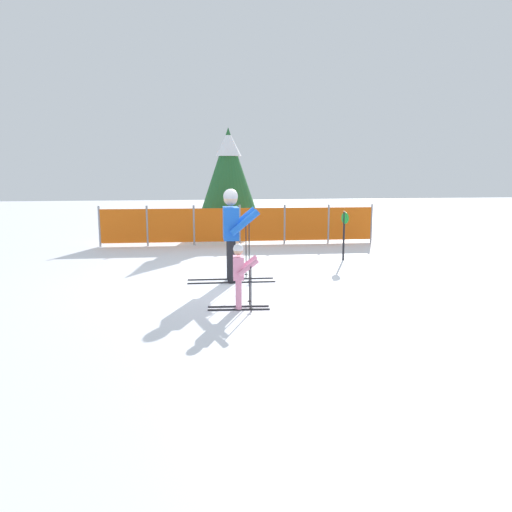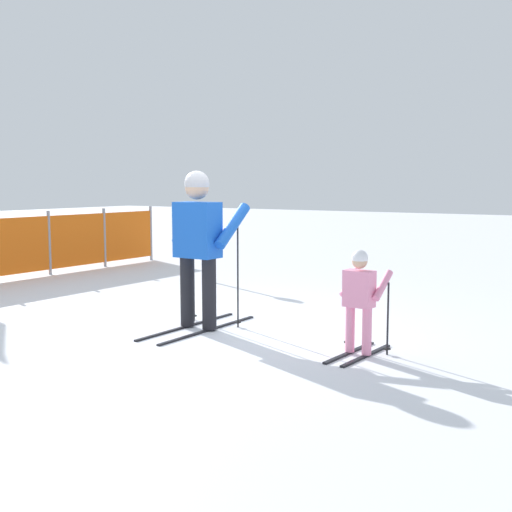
{
  "view_description": "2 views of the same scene",
  "coord_description": "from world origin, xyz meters",
  "px_view_note": "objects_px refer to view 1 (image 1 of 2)",
  "views": [
    {
      "loc": [
        -1.1,
        -9.86,
        2.17
      ],
      "look_at": [
        0.12,
        -1.09,
        0.68
      ],
      "focal_mm": 35.0,
      "sensor_mm": 36.0,
      "label": 1
    },
    {
      "loc": [
        -6.13,
        -4.62,
        1.71
      ],
      "look_at": [
        -0.47,
        -1.01,
        0.95
      ],
      "focal_mm": 45.0,
      "sensor_mm": 36.0,
      "label": 2
    }
  ],
  "objects_px": {
    "skier_adult": "(232,227)",
    "skier_child": "(240,271)",
    "conifer_far": "(229,169)",
    "safety_fence": "(240,225)",
    "trail_marker": "(344,230)"
  },
  "relations": [
    {
      "from": "skier_adult",
      "to": "skier_child",
      "type": "bearing_deg",
      "value": -90.47
    },
    {
      "from": "skier_adult",
      "to": "skier_child",
      "type": "height_order",
      "value": "skier_adult"
    },
    {
      "from": "skier_child",
      "to": "safety_fence",
      "type": "relative_size",
      "value": 0.13
    },
    {
      "from": "conifer_far",
      "to": "skier_child",
      "type": "bearing_deg",
      "value": -93.81
    },
    {
      "from": "safety_fence",
      "to": "trail_marker",
      "type": "bearing_deg",
      "value": -54.07
    },
    {
      "from": "skier_adult",
      "to": "safety_fence",
      "type": "bearing_deg",
      "value": 83.94
    },
    {
      "from": "safety_fence",
      "to": "trail_marker",
      "type": "height_order",
      "value": "trail_marker"
    },
    {
      "from": "skier_adult",
      "to": "conifer_far",
      "type": "height_order",
      "value": "conifer_far"
    },
    {
      "from": "safety_fence",
      "to": "conifer_far",
      "type": "distance_m",
      "value": 2.79
    },
    {
      "from": "trail_marker",
      "to": "conifer_far",
      "type": "bearing_deg",
      "value": 114.15
    },
    {
      "from": "safety_fence",
      "to": "skier_child",
      "type": "bearing_deg",
      "value": -96.07
    },
    {
      "from": "skier_adult",
      "to": "conifer_far",
      "type": "distance_m",
      "value": 7.51
    },
    {
      "from": "safety_fence",
      "to": "conifer_far",
      "type": "xyz_separation_m",
      "value": [
        -0.14,
        2.24,
        1.66
      ]
    },
    {
      "from": "conifer_far",
      "to": "trail_marker",
      "type": "xyz_separation_m",
      "value": [
        2.41,
        -5.37,
        -1.5
      ]
    },
    {
      "from": "skier_adult",
      "to": "safety_fence",
      "type": "height_order",
      "value": "skier_adult"
    }
  ]
}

